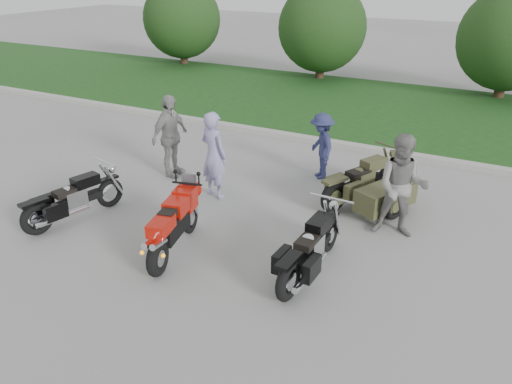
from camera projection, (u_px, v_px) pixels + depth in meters
The scene contains 14 objects.
ground at pixel (204, 240), 9.22m from camera, with size 80.00×80.00×0.00m, color #9C9C97.
curb at pixel (322, 141), 14.00m from camera, with size 60.00×0.30×0.15m, color #ABA8A1.
grass_strip at pixel (365, 107), 17.32m from camera, with size 60.00×8.00×0.14m, color #2C5E20.
tree_far_left at pixel (182, 19), 23.35m from camera, with size 3.60×3.60×4.00m.
tree_mid_left at pixel (322, 28), 20.38m from camera, with size 3.60×3.60×4.00m.
tree_mid_right at pixel (510, 39), 17.41m from camera, with size 3.60×3.60×4.00m.
sportbike_red at pixel (173, 224), 8.57m from camera, with size 0.71×2.06×0.99m.
cruiser_left at pixel (71, 201), 9.71m from camera, with size 0.66×2.18×0.85m.
cruiser_right at pixel (309, 252), 8.00m from camera, with size 0.39×2.28×0.88m.
cruiser_sidecar at pixel (374, 191), 10.18m from camera, with size 1.70×2.18×0.90m.
person_stripe at pixel (214, 155), 10.57m from camera, with size 0.69×0.45×1.89m, color #958CBF.
person_grey at pixel (402, 187), 9.00m from camera, with size 0.95×0.74×1.96m, color gray.
person_denim at pixel (321, 146), 11.56m from camera, with size 1.01×0.58×1.56m, color navy.
person_back at pixel (170, 136), 11.60m from camera, with size 1.14×0.48×1.95m, color #9A9994.
Camera 1 is at (4.59, -6.61, 4.70)m, focal length 35.00 mm.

